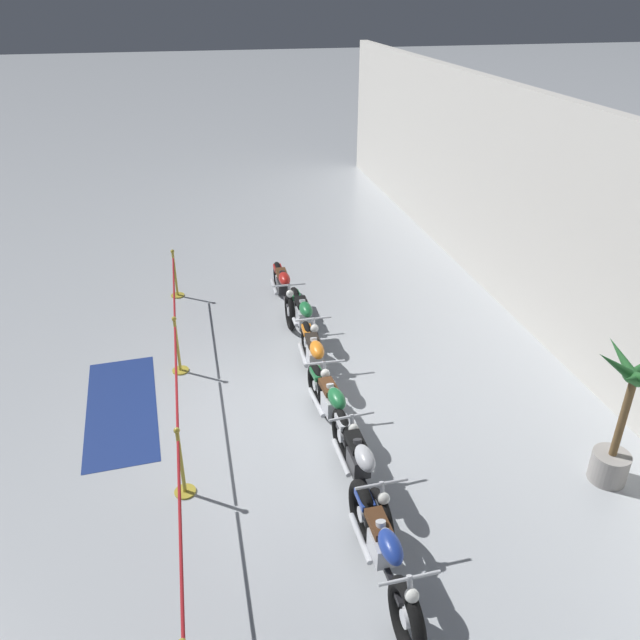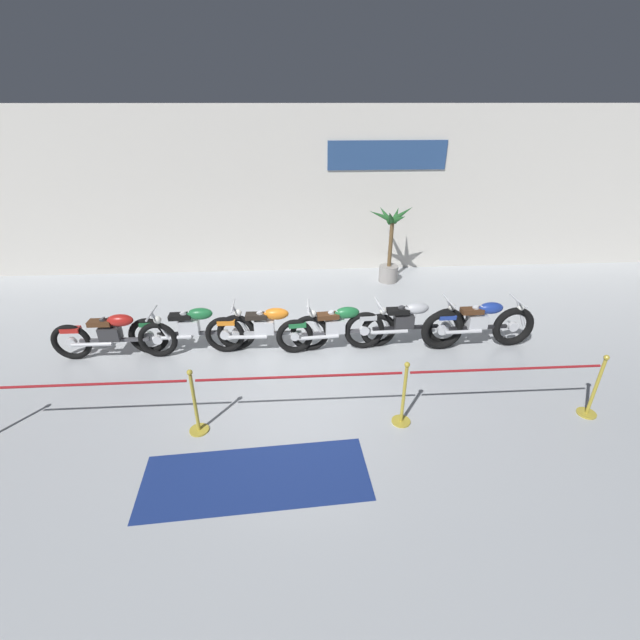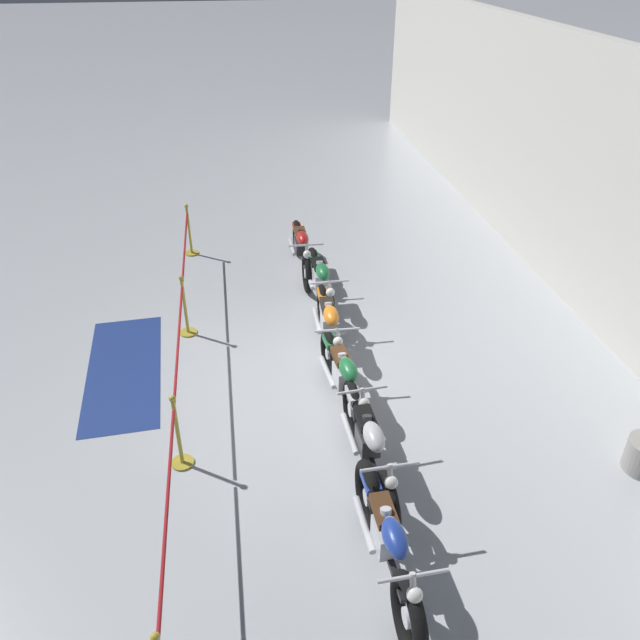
% 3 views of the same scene
% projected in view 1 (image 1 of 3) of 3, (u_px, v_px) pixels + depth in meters
% --- Properties ---
extents(ground_plane, '(120.00, 120.00, 0.00)m').
position_uv_depth(ground_plane, '(283.00, 412.00, 9.65)').
color(ground_plane, '#B2B7BC').
extents(back_wall, '(28.00, 0.29, 4.20)m').
position_uv_depth(back_wall, '(607.00, 259.00, 9.61)').
color(back_wall, silver).
rests_on(back_wall, ground).
extents(motorcycle_red_0, '(2.25, 0.62, 0.93)m').
position_uv_depth(motorcycle_red_0, '(283.00, 289.00, 12.44)').
color(motorcycle_red_0, black).
rests_on(motorcycle_red_0, ground).
extents(motorcycle_green_1, '(2.35, 0.62, 0.94)m').
position_uv_depth(motorcycle_green_1, '(304.00, 321.00, 11.28)').
color(motorcycle_green_1, black).
rests_on(motorcycle_green_1, ground).
extents(motorcycle_orange_2, '(2.32, 0.62, 0.94)m').
position_uv_depth(motorcycle_orange_2, '(315.00, 361.00, 10.06)').
color(motorcycle_orange_2, black).
rests_on(motorcycle_orange_2, ground).
extents(motorcycle_green_3, '(2.30, 0.62, 0.93)m').
position_uv_depth(motorcycle_green_3, '(333.00, 410.00, 8.94)').
color(motorcycle_green_3, black).
rests_on(motorcycle_green_3, ground).
extents(motorcycle_silver_4, '(2.36, 0.62, 0.96)m').
position_uv_depth(motorcycle_silver_4, '(360.00, 469.00, 7.81)').
color(motorcycle_silver_4, black).
rests_on(motorcycle_silver_4, ground).
extents(motorcycle_blue_5, '(2.21, 0.62, 0.98)m').
position_uv_depth(motorcycle_blue_5, '(383.00, 557.00, 6.62)').
color(motorcycle_blue_5, black).
rests_on(motorcycle_blue_5, ground).
extents(potted_palm_left_of_row, '(1.13, 1.08, 2.02)m').
position_uv_depth(potted_palm_left_of_row, '(621.00, 423.00, 7.92)').
color(potted_palm_left_of_row, gray).
rests_on(potted_palm_left_of_row, ground).
extents(stanchion_far_left, '(8.90, 0.28, 1.05)m').
position_uv_depth(stanchion_far_left, '(176.00, 337.00, 10.27)').
color(stanchion_far_left, gold).
rests_on(stanchion_far_left, ground).
extents(stanchion_mid_left, '(0.28, 0.28, 1.05)m').
position_uv_depth(stanchion_mid_left, '(178.00, 353.00, 10.50)').
color(stanchion_mid_left, gold).
rests_on(stanchion_mid_left, ground).
extents(stanchion_mid_right, '(0.28, 0.28, 1.05)m').
position_uv_depth(stanchion_mid_right, '(182.00, 471.00, 7.96)').
color(stanchion_mid_right, gold).
rests_on(stanchion_mid_right, ground).
extents(floor_banner, '(2.92, 1.23, 0.01)m').
position_uv_depth(floor_banner, '(122.00, 408.00, 9.74)').
color(floor_banner, navy).
rests_on(floor_banner, ground).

